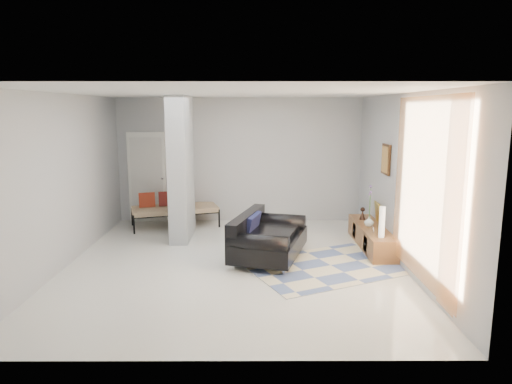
{
  "coord_description": "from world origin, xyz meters",
  "views": [
    {
      "loc": [
        0.34,
        -7.3,
        2.55
      ],
      "look_at": [
        0.37,
        0.6,
        1.11
      ],
      "focal_mm": 32.0,
      "sensor_mm": 36.0,
      "label": 1
    }
  ],
  "objects": [
    {
      "name": "wall_left",
      "position": [
        -2.75,
        0.0,
        1.4
      ],
      "size": [
        0.0,
        6.0,
        6.0
      ],
      "primitive_type": "plane",
      "rotation": [
        1.57,
        0.0,
        1.57
      ],
      "color": "#AEAFB2",
      "rests_on": "ground"
    },
    {
      "name": "wall_front",
      "position": [
        0.0,
        -3.0,
        1.4
      ],
      "size": [
        6.0,
        0.0,
        6.0
      ],
      "primitive_type": "plane",
      "rotation": [
        -1.57,
        0.0,
        0.0
      ],
      "color": "#AEAFB2",
      "rests_on": "ground"
    },
    {
      "name": "wall_back",
      "position": [
        0.0,
        3.0,
        1.4
      ],
      "size": [
        6.0,
        0.0,
        6.0
      ],
      "primitive_type": "plane",
      "rotation": [
        1.57,
        0.0,
        0.0
      ],
      "color": "#AEAFB2",
      "rests_on": "ground"
    },
    {
      "name": "loveseat",
      "position": [
        0.54,
        0.31,
        0.35
      ],
      "size": [
        1.46,
        1.95,
        0.76
      ],
      "rotation": [
        0.0,
        0.0,
        -0.28
      ],
      "color": "silver",
      "rests_on": "floor"
    },
    {
      "name": "wall_right",
      "position": [
        2.75,
        0.0,
        1.4
      ],
      "size": [
        0.0,
        6.0,
        6.0
      ],
      "primitive_type": "plane",
      "rotation": [
        1.57,
        0.0,
        -1.57
      ],
      "color": "#AEAFB2",
      "rests_on": "ground"
    },
    {
      "name": "vase",
      "position": [
        2.47,
        0.92,
        0.49
      ],
      "size": [
        0.2,
        0.2,
        0.18
      ],
      "primitive_type": "imported",
      "rotation": [
        0.0,
        0.0,
        0.16
      ],
      "color": "white",
      "rests_on": "media_console"
    },
    {
      "name": "partition_column",
      "position": [
        -1.1,
        1.6,
        1.4
      ],
      "size": [
        0.35,
        1.2,
        2.8
      ],
      "primitive_type": "cube",
      "color": "#A0A4A7",
      "rests_on": "floor"
    },
    {
      "name": "floor",
      "position": [
        0.0,
        0.0,
        0.0
      ],
      "size": [
        6.0,
        6.0,
        0.0
      ],
      "primitive_type": "plane",
      "color": "silver",
      "rests_on": "ground"
    },
    {
      "name": "area_rug",
      "position": [
        1.6,
        -0.13,
        0.01
      ],
      "size": [
        3.13,
        2.7,
        0.01
      ],
      "primitive_type": "cube",
      "rotation": [
        0.0,
        0.0,
        0.44
      ],
      "color": "beige",
      "rests_on": "floor"
    },
    {
      "name": "bronze_figurine",
      "position": [
        2.47,
        1.45,
        0.52
      ],
      "size": [
        0.13,
        0.13,
        0.24
      ],
      "primitive_type": null,
      "rotation": [
        0.0,
        0.0,
        -0.06
      ],
      "color": "black",
      "rests_on": "media_console"
    },
    {
      "name": "wall_art",
      "position": [
        2.72,
        0.9,
        1.65
      ],
      "size": [
        0.04,
        0.45,
        0.55
      ],
      "primitive_type": "cube",
      "color": "#39200F",
      "rests_on": "wall_right"
    },
    {
      "name": "media_console",
      "position": [
        2.52,
        0.9,
        0.2
      ],
      "size": [
        0.45,
        2.03,
        0.8
      ],
      "color": "brown",
      "rests_on": "floor"
    },
    {
      "name": "curtain",
      "position": [
        2.67,
        -1.15,
        1.45
      ],
      "size": [
        0.0,
        2.55,
        2.55
      ],
      "primitive_type": "plane",
      "rotation": [
        1.57,
        0.0,
        1.57
      ],
      "color": "#FF9843",
      "rests_on": "wall_right"
    },
    {
      "name": "hallway_door",
      "position": [
        -2.1,
        2.96,
        1.02
      ],
      "size": [
        0.85,
        0.06,
        2.04
      ],
      "primitive_type": "cube",
      "color": "white",
      "rests_on": "floor"
    },
    {
      "name": "ceiling",
      "position": [
        0.0,
        0.0,
        2.8
      ],
      "size": [
        6.0,
        6.0,
        0.0
      ],
      "primitive_type": "plane",
      "rotation": [
        3.14,
        0.0,
        0.0
      ],
      "color": "white",
      "rests_on": "wall_back"
    },
    {
      "name": "cylinder_lamp",
      "position": [
        2.5,
        0.19,
        0.67
      ],
      "size": [
        0.1,
        0.1,
        0.53
      ],
      "primitive_type": "cylinder",
      "color": "white",
      "rests_on": "media_console"
    },
    {
      "name": "daybed",
      "position": [
        -1.43,
        2.47,
        0.41
      ],
      "size": [
        1.98,
        1.29,
        0.77
      ],
      "rotation": [
        0.0,
        0.0,
        0.31
      ],
      "color": "black",
      "rests_on": "floor"
    }
  ]
}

